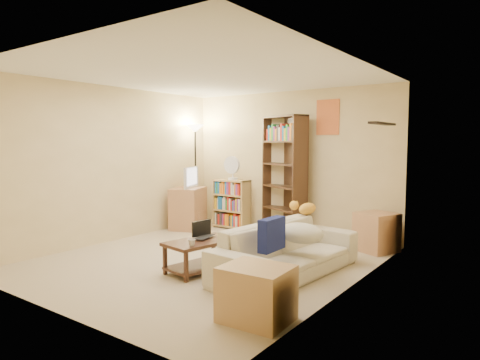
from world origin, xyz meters
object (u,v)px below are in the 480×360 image
object	(u,v)px
tv_stand	(188,208)
floor_lamp	(195,145)
mug	(192,243)
sofa	(288,250)
laptop	(208,238)
desk_fan	(232,167)
tall_bookshelf	(284,172)
short_bookshelf	(231,204)
television	(188,177)
tabby_cat	(305,208)
coffee_table	(201,252)
side_table	(376,232)
end_cabinet	(257,294)

from	to	relation	value
tv_stand	floor_lamp	xyz separation A→B (m)	(-0.11, 0.34, 1.17)
mug	sofa	bearing A→B (deg)	44.00
laptop	desk_fan	world-z (taller)	desk_fan
laptop	tall_bookshelf	world-z (taller)	tall_bookshelf
laptop	desk_fan	distance (m)	2.69
tv_stand	floor_lamp	size ratio (longest dim) A/B	0.39
short_bookshelf	sofa	bearing A→B (deg)	-38.21
mug	television	world-z (taller)	television
tv_stand	television	bearing A→B (deg)	0.00
tabby_cat	floor_lamp	bearing A→B (deg)	162.25
coffee_table	laptop	xyz separation A→B (m)	(0.02, 0.11, 0.16)
television	tabby_cat	bearing A→B (deg)	-123.49
side_table	end_cabinet	size ratio (longest dim) A/B	0.96
floor_lamp	end_cabinet	world-z (taller)	floor_lamp
sofa	tall_bookshelf	distance (m)	2.46
sofa	tall_bookshelf	world-z (taller)	tall_bookshelf
floor_lamp	television	bearing A→B (deg)	-72.20
coffee_table	desk_fan	xyz separation A→B (m)	(-1.27, 2.35, 0.90)
sofa	desk_fan	distance (m)	3.00
laptop	television	size ratio (longest dim) A/B	0.59
tabby_cat	tv_stand	size ratio (longest dim) A/B	0.64
floor_lamp	tall_bookshelf	bearing A→B (deg)	8.59
laptop	floor_lamp	distance (m)	3.20
sofa	desk_fan	xyz separation A→B (m)	(-2.21, 1.84, 0.84)
short_bookshelf	coffee_table	bearing A→B (deg)	-59.53
tv_stand	desk_fan	xyz separation A→B (m)	(0.69, 0.45, 0.76)
tall_bookshelf	desk_fan	size ratio (longest dim) A/B	4.66
sofa	short_bookshelf	distance (m)	2.95
tall_bookshelf	sofa	bearing A→B (deg)	-34.46
mug	side_table	xyz separation A→B (m)	(1.34, 2.56, -0.15)
end_cabinet	floor_lamp	bearing A→B (deg)	138.32
desk_fan	floor_lamp	world-z (taller)	floor_lamp
sofa	side_table	size ratio (longest dim) A/B	3.79
end_cabinet	tall_bookshelf	bearing A→B (deg)	116.12
television	end_cabinet	size ratio (longest dim) A/B	1.11
sofa	short_bookshelf	bearing A→B (deg)	55.61
tabby_cat	tv_stand	bearing A→B (deg)	168.26
laptop	short_bookshelf	world-z (taller)	short_bookshelf
coffee_table	short_bookshelf	bearing A→B (deg)	128.59
floor_lamp	side_table	xyz separation A→B (m)	(3.52, 0.03, -1.26)
tv_stand	mug	bearing A→B (deg)	-68.34
tv_stand	television	world-z (taller)	television
tabby_cat	tall_bookshelf	bearing A→B (deg)	130.62
coffee_table	tall_bookshelf	bearing A→B (deg)	105.67
coffee_table	tall_bookshelf	world-z (taller)	tall_bookshelf
television	mug	bearing A→B (deg)	-158.34
tabby_cat	short_bookshelf	size ratio (longest dim) A/B	0.53
coffee_table	floor_lamp	bearing A→B (deg)	142.45
floor_lamp	end_cabinet	bearing A→B (deg)	-41.68
side_table	floor_lamp	bearing A→B (deg)	-179.58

